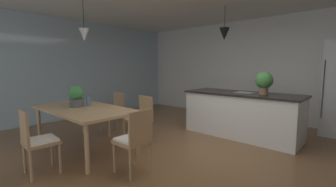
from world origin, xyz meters
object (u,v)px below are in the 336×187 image
(chair_far_right, at_px, (141,118))
(potted_plant_on_island, at_px, (264,81))
(chair_far_left, at_px, (114,112))
(vase_on_dining_table, at_px, (88,101))
(chair_kitchen_end, at_px, (134,139))
(dining_table, at_px, (84,111))
(potted_plant_on_table, at_px, (76,96))
(kitchen_island, at_px, (242,114))
(chair_near_right, at_px, (37,140))

(chair_far_right, height_order, potted_plant_on_island, potted_plant_on_island)
(chair_far_left, height_order, vase_on_dining_table, vase_on_dining_table)
(chair_kitchen_end, bearing_deg, dining_table, -179.97)
(chair_far_left, height_order, potted_plant_on_table, potted_plant_on_table)
(kitchen_island, height_order, vase_on_dining_table, kitchen_island)
(potted_plant_on_island, height_order, potted_plant_on_table, potted_plant_on_island)
(dining_table, height_order, chair_kitchen_end, chair_kitchen_end)
(kitchen_island, relative_size, potted_plant_on_island, 5.29)
(chair_far_left, relative_size, chair_kitchen_end, 1.00)
(kitchen_island, height_order, potted_plant_on_island, potted_plant_on_island)
(dining_table, xyz_separation_m, chair_far_left, (-0.43, 0.89, -0.19))
(chair_kitchen_end, bearing_deg, vase_on_dining_table, 174.53)
(chair_far_right, relative_size, potted_plant_on_island, 2.01)
(potted_plant_on_island, height_order, vase_on_dining_table, potted_plant_on_island)
(chair_far_right, bearing_deg, chair_kitchen_end, -44.49)
(potted_plant_on_table, xyz_separation_m, vase_on_dining_table, (0.10, 0.17, -0.09))
(chair_far_left, height_order, kitchen_island, kitchen_island)
(potted_plant_on_island, bearing_deg, chair_near_right, -115.54)
(chair_kitchen_end, distance_m, potted_plant_on_island, 2.75)
(chair_far_right, distance_m, kitchen_island, 2.07)
(chair_far_left, height_order, potted_plant_on_island, potted_plant_on_island)
(chair_near_right, relative_size, potted_plant_on_table, 2.37)
(potted_plant_on_island, bearing_deg, potted_plant_on_table, -131.30)
(dining_table, relative_size, potted_plant_on_table, 5.29)
(chair_far_left, distance_m, vase_on_dining_table, 0.89)
(dining_table, height_order, chair_far_right, chair_far_right)
(chair_near_right, distance_m, chair_far_right, 1.77)
(chair_kitchen_end, bearing_deg, chair_far_right, 135.51)
(chair_far_right, relative_size, vase_on_dining_table, 4.78)
(dining_table, xyz_separation_m, potted_plant_on_island, (2.08, 2.56, 0.49))
(chair_kitchen_end, height_order, chair_far_right, same)
(chair_far_left, relative_size, potted_plant_on_island, 2.01)
(chair_far_left, xyz_separation_m, potted_plant_on_table, (0.24, -0.92, 0.44))
(chair_near_right, bearing_deg, dining_table, 116.04)
(chair_near_right, bearing_deg, vase_on_dining_table, 117.44)
(potted_plant_on_table, distance_m, vase_on_dining_table, 0.22)
(chair_kitchen_end, bearing_deg, potted_plant_on_table, -178.85)
(dining_table, height_order, chair_far_left, chair_far_left)
(dining_table, bearing_deg, kitchen_island, 57.05)
(chair_kitchen_end, height_order, potted_plant_on_island, potted_plant_on_island)
(chair_far_left, height_order, chair_far_right, same)
(chair_kitchen_end, relative_size, potted_plant_on_table, 2.37)
(vase_on_dining_table, bearing_deg, dining_table, -54.40)
(chair_far_right, xyz_separation_m, potted_plant_on_table, (-0.63, -0.92, 0.44))
(kitchen_island, distance_m, vase_on_dining_table, 3.02)
(chair_near_right, height_order, chair_kitchen_end, same)
(kitchen_island, bearing_deg, chair_far_right, -126.11)
(potted_plant_on_island, distance_m, vase_on_dining_table, 3.28)
(chair_near_right, relative_size, kitchen_island, 0.38)
(chair_near_right, xyz_separation_m, chair_far_right, (0.01, 1.77, 0.00))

